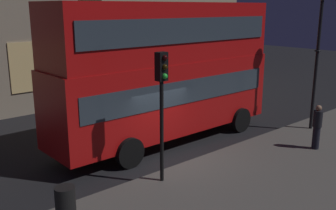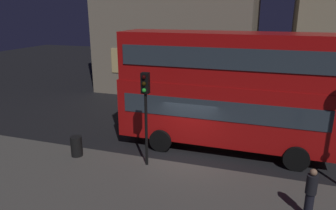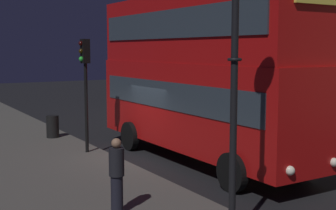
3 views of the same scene
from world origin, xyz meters
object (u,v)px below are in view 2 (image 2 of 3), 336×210
traffic_light_near_kerb (145,100)px  litter_bin (76,146)px  pedestrian (311,193)px  double_decker_bus (224,86)px

traffic_light_near_kerb → litter_bin: (-3.39, -0.19, -2.44)m
traffic_light_near_kerb → pedestrian: 6.83m
traffic_light_near_kerb → pedestrian: size_ratio=2.34×
double_decker_bus → pedestrian: double_decker_bus is taller
double_decker_bus → litter_bin: size_ratio=10.77×
litter_bin → traffic_light_near_kerb: bearing=3.2°
traffic_light_near_kerb → litter_bin: bearing=-177.6°
double_decker_bus → pedestrian: size_ratio=5.80×
traffic_light_near_kerb → double_decker_bus: bearing=46.8°
double_decker_bus → pedestrian: bearing=-53.1°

